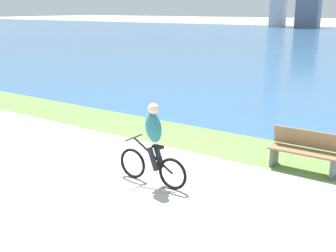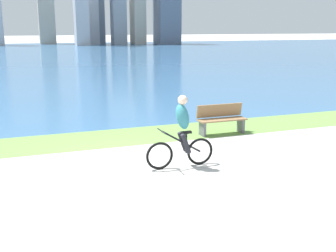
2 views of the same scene
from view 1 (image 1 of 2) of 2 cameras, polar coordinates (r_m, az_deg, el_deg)
name	(u,v)px [view 1 (image 1 of 2)]	position (r m, az deg, el deg)	size (l,w,h in m)	color
ground_plane	(121,164)	(9.64, -6.46, -5.19)	(300.00, 300.00, 0.00)	#B2AFA8
grass_strip_bayside	(183,136)	(11.63, 2.05, -1.35)	(120.00, 2.02, 0.01)	#6B9947
cyclist_lead	(153,145)	(8.25, -2.06, -2.58)	(1.66, 0.52, 1.69)	black
bench_near_path	(305,151)	(9.54, 18.26, -3.27)	(1.50, 0.47, 0.90)	olive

